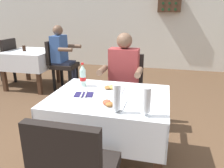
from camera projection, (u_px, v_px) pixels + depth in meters
The scene contains 16 objects.
back_wall at pixel (155, 11), 5.71m from camera, with size 11.00×0.12×3.04m, color silver.
main_dining_table at pixel (110, 112), 2.10m from camera, with size 1.09×0.87×0.75m.
chair_far_diner_seat at pixel (125, 87), 2.87m from camera, with size 0.44×0.50×0.97m.
seated_diner_far at pixel (123, 78), 2.72m from camera, with size 0.50×0.46×1.26m.
plate_near_camera at pixel (110, 104), 1.82m from camera, with size 0.25×0.25×0.05m.
plate_far_diner at pixel (111, 89), 2.17m from camera, with size 0.25×0.25×0.06m.
beer_glass_left at pixel (117, 99), 1.65m from camera, with size 0.07×0.07×0.23m.
beer_glass_middle at pixel (146, 102), 1.60m from camera, with size 0.07×0.07×0.23m.
cola_bottle_primary at pixel (83, 76), 2.27m from camera, with size 0.06×0.06×0.25m.
napkin_cutlery_set at pixel (84, 94), 2.05m from camera, with size 0.19×0.20×0.01m.
background_dining_table at pixel (31, 60), 4.44m from camera, with size 0.88×0.88×0.75m.
background_chair_left at pixel (4, 59), 4.59m from camera, with size 0.50×0.44×0.97m.
background_chair_right at pixel (61, 62), 4.29m from camera, with size 0.50×0.44×0.97m.
background_patron at pixel (62, 54), 4.23m from camera, with size 0.46×0.50×1.26m.
background_table_tumbler at pixel (24, 48), 4.32m from camera, with size 0.06×0.06×0.11m, color black.
wall_bottle_rack at pixel (169, 3), 5.42m from camera, with size 0.56×0.21×0.42m.
Camera 1 is at (0.33, -1.76, 1.50)m, focal length 35.17 mm.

